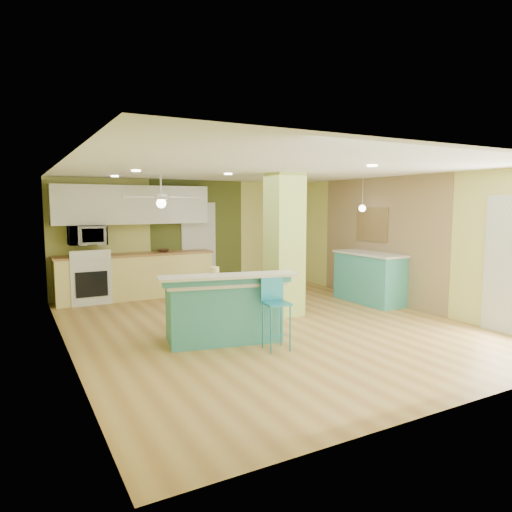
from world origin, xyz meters
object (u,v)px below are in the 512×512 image
at_px(bar_stool, 274,300).
at_px(fruit_bowl, 163,251).
at_px(peninsula, 223,308).
at_px(canister, 215,273).
at_px(side_counter, 370,277).

relative_size(bar_stool, fruit_bowl, 3.84).
xyz_separation_m(peninsula, canister, (-0.06, 0.16, 0.50)).
xyz_separation_m(peninsula, side_counter, (3.65, 0.94, 0.04)).
bearing_deg(fruit_bowl, side_counter, -37.88).
xyz_separation_m(peninsula, bar_stool, (0.45, -0.69, 0.20)).
bearing_deg(peninsula, side_counter, 26.56).
xyz_separation_m(peninsula, fruit_bowl, (0.24, 3.60, 0.50)).
height_order(peninsula, canister, canister).
relative_size(fruit_bowl, canister, 1.47).
bearing_deg(side_counter, peninsula, -165.55).
distance_m(peninsula, canister, 0.53).
height_order(bar_stool, fruit_bowl, fruit_bowl).
relative_size(side_counter, canister, 8.80).
relative_size(peninsula, side_counter, 1.25).
xyz_separation_m(bar_stool, side_counter, (3.20, 1.63, -0.17)).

